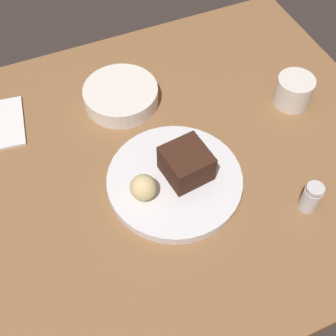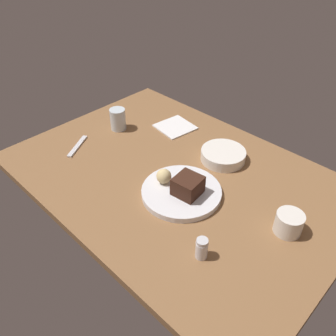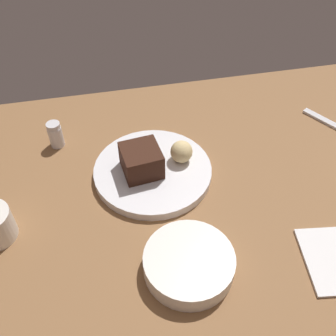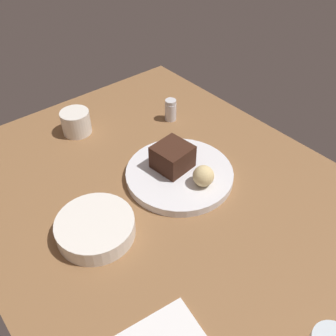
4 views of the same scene
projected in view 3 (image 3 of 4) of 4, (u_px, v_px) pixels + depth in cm
name	position (u px, v px, depth cm)	size (l,w,h in cm)	color
dining_table	(196.00, 193.00, 88.23)	(120.00, 84.00, 3.00)	brown
dessert_plate	(153.00, 171.00, 89.57)	(26.96, 26.96, 2.08)	silver
chocolate_cake_slice	(141.00, 161.00, 86.10)	(8.32, 8.47, 6.23)	#381E14
bread_roll	(181.00, 152.00, 88.91)	(5.14, 5.14, 5.14)	#DBC184
salt_shaker	(55.00, 135.00, 95.12)	(3.48, 3.48, 6.73)	silver
side_bowl	(189.00, 263.00, 71.66)	(16.90, 16.90, 4.07)	white
dessert_spoon	(329.00, 123.00, 103.02)	(15.00, 1.80, 0.70)	silver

